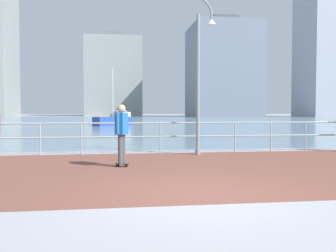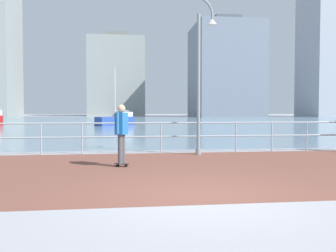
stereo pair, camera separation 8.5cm
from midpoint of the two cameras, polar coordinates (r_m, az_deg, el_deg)
ground at (r=46.50m, az=-5.50°, el=0.52°), size 220.00×220.00×0.00m
brick_paving at (r=9.68m, az=1.53°, el=-6.75°), size 28.00×7.31×0.01m
harbor_water at (r=58.13m, az=-5.87°, el=0.90°), size 180.00×88.00×0.00m
waterfront_railing at (r=13.20m, az=-0.91°, el=-0.92°), size 25.25×0.06×1.13m
lamppost at (r=12.95m, az=5.61°, el=8.99°), size 0.79×0.44×5.48m
skateboarder at (r=10.06m, az=-7.05°, el=-0.54°), size 0.41×0.53×1.71m
sailboat_teal at (r=38.10m, az=-8.03°, el=0.94°), size 4.10×3.62×5.90m
tower_concrete at (r=112.50m, az=-8.04°, el=7.51°), size 16.27×17.24×24.73m
tower_slate at (r=103.23m, az=24.22°, el=10.09°), size 13.58×12.43×32.99m
tower_brick at (r=93.62m, az=8.91°, el=8.52°), size 15.81×17.49×24.69m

